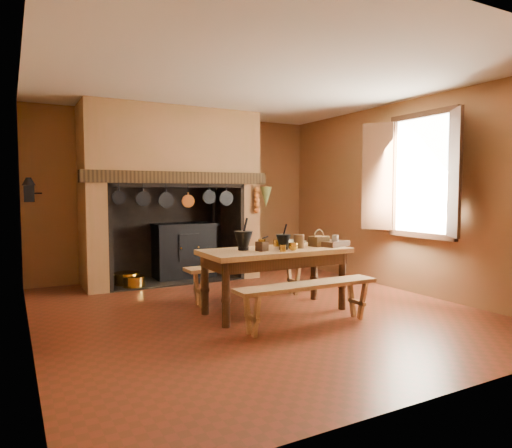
{
  "coord_description": "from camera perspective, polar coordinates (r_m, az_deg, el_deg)",
  "views": [
    {
      "loc": [
        -2.65,
        -4.91,
        1.47
      ],
      "look_at": [
        0.18,
        0.3,
        1.05
      ],
      "focal_mm": 32.0,
      "sensor_mm": 36.0,
      "label": 1
    }
  ],
  "objects": [
    {
      "name": "floor",
      "position": [
        5.77,
        -0.16,
        -10.7
      ],
      "size": [
        5.5,
        5.5,
        0.0
      ],
      "primitive_type": "plane",
      "color": "maroon",
      "rests_on": "ground"
    },
    {
      "name": "ceiling",
      "position": [
        5.74,
        -0.17,
        17.46
      ],
      "size": [
        5.5,
        5.5,
        0.0
      ],
      "primitive_type": "plane",
      "rotation": [
        3.14,
        0.0,
        0.0
      ],
      "color": "silver",
      "rests_on": "back_wall"
    },
    {
      "name": "back_wall",
      "position": [
        8.11,
        -9.44,
        3.5
      ],
      "size": [
        5.0,
        0.02,
        2.8
      ],
      "primitive_type": "cube",
      "color": "brown",
      "rests_on": "floor"
    },
    {
      "name": "wall_left",
      "position": [
        4.92,
        -26.79,
        2.81
      ],
      "size": [
        0.02,
        5.5,
        2.8
      ],
      "primitive_type": "cube",
      "color": "brown",
      "rests_on": "floor"
    },
    {
      "name": "wall_right",
      "position": [
        7.12,
        17.88,
        3.29
      ],
      "size": [
        0.02,
        5.5,
        2.8
      ],
      "primitive_type": "cube",
      "color": "brown",
      "rests_on": "floor"
    },
    {
      "name": "wall_front",
      "position": [
        3.42,
        22.28,
        2.6
      ],
      "size": [
        5.0,
        0.02,
        2.8
      ],
      "primitive_type": "cube",
      "color": "brown",
      "rests_on": "floor"
    },
    {
      "name": "chimney_breast",
      "position": [
        7.6,
        -10.53,
        6.56
      ],
      "size": [
        2.95,
        0.96,
        2.8
      ],
      "color": "brown",
      "rests_on": "floor"
    },
    {
      "name": "iron_range",
      "position": [
        7.87,
        -8.93,
        -3.2
      ],
      "size": [
        1.12,
        0.55,
        1.6
      ],
      "color": "black",
      "rests_on": "floor"
    },
    {
      "name": "hearth_pans",
      "position": [
        7.44,
        -15.69,
        -6.76
      ],
      "size": [
        0.51,
        0.62,
        0.2
      ],
      "color": "gold",
      "rests_on": "floor"
    },
    {
      "name": "hanging_pans",
      "position": [
        7.11,
        -9.55,
        3.11
      ],
      "size": [
        1.92,
        0.29,
        0.27
      ],
      "color": "black",
      "rests_on": "chimney_breast"
    },
    {
      "name": "onion_string",
      "position": [
        7.63,
        0.07,
        3.0
      ],
      "size": [
        0.12,
        0.1,
        0.46
      ],
      "primitive_type": null,
      "color": "#9D5D1D",
      "rests_on": "chimney_breast"
    },
    {
      "name": "herb_bunch",
      "position": [
        7.72,
        1.25,
        3.38
      ],
      "size": [
        0.2,
        0.2,
        0.35
      ],
      "primitive_type": "cone",
      "rotation": [
        3.14,
        0.0,
        0.0
      ],
      "color": "#5D6B32",
      "rests_on": "chimney_breast"
    },
    {
      "name": "window",
      "position": [
        6.74,
        19.52,
        5.78
      ],
      "size": [
        0.39,
        1.75,
        1.76
      ],
      "color": "white",
      "rests_on": "wall_right"
    },
    {
      "name": "wall_coffee_mill",
      "position": [
        6.47,
        -26.53,
        4.04
      ],
      "size": [
        0.23,
        0.16,
        0.31
      ],
      "color": "black",
      "rests_on": "wall_left"
    },
    {
      "name": "work_table",
      "position": [
        5.57,
        2.4,
        -4.37
      ],
      "size": [
        1.79,
        0.8,
        0.78
      ],
      "color": "tan",
      "rests_on": "floor"
    },
    {
      "name": "bench_front",
      "position": [
        5.04,
        6.51,
        -8.7
      ],
      "size": [
        1.7,
        0.3,
        0.48
      ],
      "color": "tan",
      "rests_on": "floor"
    },
    {
      "name": "bench_back",
      "position": [
        6.21,
        -0.89,
        -6.13
      ],
      "size": [
        1.77,
        0.31,
        0.5
      ],
      "color": "tan",
      "rests_on": "floor"
    },
    {
      "name": "mortar_large",
      "position": [
        5.41,
        -1.58,
        -1.95
      ],
      "size": [
        0.23,
        0.23,
        0.38
      ],
      "rotation": [
        0.0,
        0.0,
        0.4
      ],
      "color": "black",
      "rests_on": "work_table"
    },
    {
      "name": "mortar_small",
      "position": [
        5.48,
        3.44,
        -2.15
      ],
      "size": [
        0.18,
        0.18,
        0.31
      ],
      "rotation": [
        0.0,
        0.0,
        0.19
      ],
      "color": "black",
      "rests_on": "work_table"
    },
    {
      "name": "coffee_grinder",
      "position": [
        5.33,
        0.75,
        -2.69
      ],
      "size": [
        0.17,
        0.14,
        0.17
      ],
      "rotation": [
        0.0,
        0.0,
        0.33
      ],
      "color": "#3B1E12",
      "rests_on": "work_table"
    },
    {
      "name": "brass_mug_a",
      "position": [
        5.28,
        3.39,
        -3.03
      ],
      "size": [
        0.09,
        0.09,
        0.08
      ],
      "primitive_type": "cylinder",
      "rotation": [
        0.0,
        0.0,
        0.33
      ],
      "color": "gold",
      "rests_on": "work_table"
    },
    {
      "name": "brass_mug_b",
      "position": [
        5.8,
        2.55,
        -2.39
      ],
      "size": [
        0.1,
        0.1,
        0.08
      ],
      "primitive_type": "cylinder",
      "rotation": [
        0.0,
        0.0,
        -0.38
      ],
      "color": "gold",
      "rests_on": "work_table"
    },
    {
      "name": "mixing_bowl",
      "position": [
        5.78,
        4.61,
        -2.47
      ],
      "size": [
        0.39,
        0.39,
        0.08
      ],
      "primitive_type": "imported",
      "rotation": [
        0.0,
        0.0,
        0.31
      ],
      "color": "beige",
      "rests_on": "work_table"
    },
    {
      "name": "stoneware_crock",
      "position": [
        5.64,
        5.38,
        -2.16
      ],
      "size": [
        0.16,
        0.16,
        0.17
      ],
      "primitive_type": "cylinder",
      "rotation": [
        0.0,
        0.0,
        -0.19
      ],
      "color": "#51361E",
      "rests_on": "work_table"
    },
    {
      "name": "glass_jar",
      "position": [
        5.87,
        9.88,
        -2.07
      ],
      "size": [
        0.11,
        0.11,
        0.15
      ],
      "primitive_type": "cylinder",
      "rotation": [
        0.0,
        0.0,
        -0.34
      ],
      "color": "beige",
      "rests_on": "work_table"
    },
    {
      "name": "wicker_basket",
      "position": [
        5.86,
        7.84,
        -2.07
      ],
      "size": [
        0.25,
        0.2,
        0.22
      ],
      "rotation": [
        0.0,
        0.0,
        0.19
      ],
      "color": "#4A3116",
      "rests_on": "work_table"
    },
    {
      "name": "wooden_tray",
      "position": [
        5.91,
        9.56,
        -2.41
      ],
      "size": [
        0.45,
        0.38,
        0.07
      ],
      "primitive_type": "cube",
      "rotation": [
        0.0,
        0.0,
        0.29
      ],
      "color": "#3B1E12",
      "rests_on": "work_table"
    },
    {
      "name": "brass_cup",
      "position": [
        5.41,
        4.67,
        -2.84
      ],
      "size": [
        0.11,
        0.11,
        0.09
      ],
      "primitive_type": "imported",
      "rotation": [
        0.0,
        0.0,
        -0.0
      ],
      "color": "gold",
      "rests_on": "work_table"
    }
  ]
}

